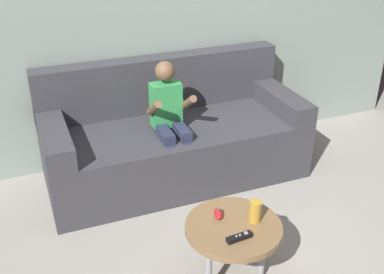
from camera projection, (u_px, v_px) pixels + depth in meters
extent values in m
plane|color=#9E998E|center=(263.00, 266.00, 2.78)|extent=(8.54, 8.54, 0.00)
cube|color=#38383D|center=(175.00, 151.00, 3.57)|extent=(1.89, 0.80, 0.43)
cube|color=#38383D|center=(160.00, 83.00, 3.64)|extent=(1.89, 0.16, 0.42)
cube|color=#38383D|center=(53.00, 136.00, 3.16)|extent=(0.18, 0.80, 0.15)
cube|color=#38383D|center=(278.00, 98.00, 3.72)|extent=(0.18, 0.80, 0.15)
cylinder|color=#282D47|center=(171.00, 174.00, 3.28)|extent=(0.07, 0.07, 0.43)
cylinder|color=#282D47|center=(188.00, 170.00, 3.32)|extent=(0.07, 0.07, 0.43)
cube|color=#282D47|center=(164.00, 134.00, 3.27)|extent=(0.08, 0.26, 0.08)
cube|color=#282D47|center=(181.00, 131.00, 3.31)|extent=(0.08, 0.26, 0.08)
cube|color=#33934C|center=(166.00, 104.00, 3.32)|extent=(0.21, 0.12, 0.31)
cylinder|color=brown|center=(154.00, 108.00, 3.17)|extent=(0.05, 0.23, 0.18)
cylinder|color=brown|center=(188.00, 103.00, 3.25)|extent=(0.05, 0.23, 0.18)
sphere|color=brown|center=(165.00, 71.00, 3.21)|extent=(0.14, 0.14, 0.14)
cylinder|color=brown|center=(233.00, 228.00, 2.52)|extent=(0.52, 0.52, 0.04)
cylinder|color=gray|center=(209.00, 269.00, 2.51)|extent=(0.04, 0.04, 0.35)
cylinder|color=gray|center=(262.00, 254.00, 2.62)|extent=(0.04, 0.04, 0.35)
cylinder|color=gray|center=(220.00, 238.00, 2.74)|extent=(0.04, 0.04, 0.35)
cube|color=black|center=(239.00, 237.00, 2.40)|extent=(0.14, 0.05, 0.02)
cylinder|color=#99999E|center=(246.00, 233.00, 2.41)|extent=(0.02, 0.02, 0.00)
cylinder|color=silver|center=(240.00, 235.00, 2.40)|extent=(0.01, 0.01, 0.00)
cylinder|color=silver|center=(236.00, 236.00, 2.39)|extent=(0.01, 0.01, 0.00)
ellipsoid|color=red|center=(218.00, 214.00, 2.57)|extent=(0.07, 0.10, 0.04)
cylinder|color=#4C4C51|center=(218.00, 210.00, 2.55)|extent=(0.02, 0.02, 0.01)
cylinder|color=#B78C2D|center=(255.00, 211.00, 2.52)|extent=(0.07, 0.07, 0.12)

